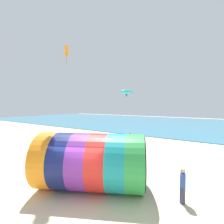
% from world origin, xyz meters
% --- Properties ---
extents(ground_plane, '(120.00, 120.00, 0.00)m').
position_xyz_m(ground_plane, '(0.00, 0.00, 0.00)').
color(ground_plane, beige).
extents(sea, '(120.00, 40.00, 0.10)m').
position_xyz_m(sea, '(0.00, 36.64, 0.05)').
color(sea, teal).
rests_on(sea, ground).
extents(giant_inflatable_tube, '(6.30, 5.19, 2.98)m').
position_xyz_m(giant_inflatable_tube, '(-0.03, 0.62, 1.49)').
color(giant_inflatable_tube, orange).
rests_on(giant_inflatable_tube, ground).
extents(kite_handler, '(0.31, 0.41, 1.62)m').
position_xyz_m(kite_handler, '(4.30, 1.95, 0.82)').
color(kite_handler, '#383D56').
rests_on(kite_handler, ground).
extents(kite_orange_diamond, '(0.87, 0.33, 2.10)m').
position_xyz_m(kite_orange_diamond, '(-10.24, 7.91, 10.92)').
color(kite_orange_diamond, orange).
extents(kite_cyan_parafoil, '(1.52, 1.59, 0.85)m').
position_xyz_m(kite_cyan_parafoil, '(-4.25, 11.76, 6.05)').
color(kite_cyan_parafoil, '#2DB2C6').
extents(bystander_near_water, '(0.41, 0.41, 1.56)m').
position_xyz_m(bystander_near_water, '(-2.87, 10.11, 0.78)').
color(bystander_near_water, black).
rests_on(bystander_near_water, ground).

